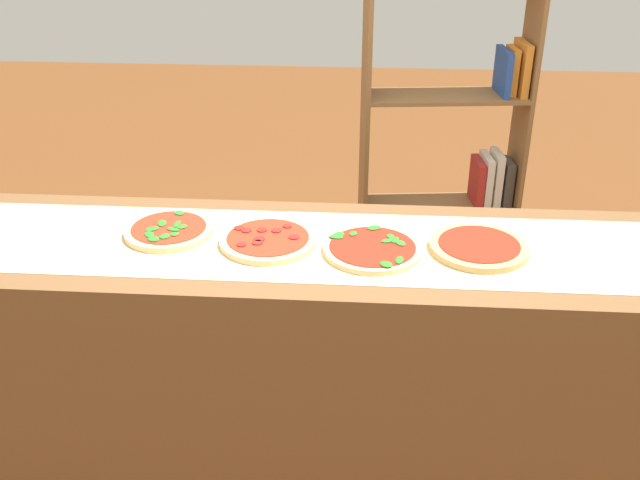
{
  "coord_description": "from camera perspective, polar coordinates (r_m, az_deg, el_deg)",
  "views": [
    {
      "loc": [
        0.15,
        -2.05,
        2.0
      ],
      "look_at": [
        0.0,
        0.0,
        0.93
      ],
      "focal_mm": 40.53,
      "sensor_mm": 36.0,
      "label": 1
    }
  ],
  "objects": [
    {
      "name": "pizza_spinach_0",
      "position": [
        2.44,
        -11.84,
        0.75
      ],
      "size": [
        0.29,
        0.29,
        0.03
      ],
      "color": "#E5C17F",
      "rests_on": "parchment_paper"
    },
    {
      "name": "bookshelf",
      "position": [
        3.49,
        10.88,
        5.44
      ],
      "size": [
        0.77,
        0.33,
        1.63
      ],
      "color": "brown",
      "rests_on": "ground_plane"
    },
    {
      "name": "ground_plane",
      "position": [
        2.87,
        0.0,
        -16.8
      ],
      "size": [
        12.0,
        12.0,
        0.0
      ],
      "primitive_type": "plane",
      "color": "brown"
    },
    {
      "name": "parchment_paper",
      "position": [
        2.33,
        0.0,
        -0.42
      ],
      "size": [
        2.36,
        0.49,
        0.0
      ],
      "primitive_type": "cube",
      "color": "beige",
      "rests_on": "counter"
    },
    {
      "name": "pizza_spinach_2",
      "position": [
        2.28,
        4.16,
        -0.7
      ],
      "size": [
        0.31,
        0.31,
        0.03
      ],
      "color": "#E5C17F",
      "rests_on": "parchment_paper"
    },
    {
      "name": "pizza_pepperoni_1",
      "position": [
        2.34,
        -4.13,
        0.02
      ],
      "size": [
        0.31,
        0.31,
        0.03
      ],
      "color": "#E5C17F",
      "rests_on": "parchment_paper"
    },
    {
      "name": "pizza_plain_3",
      "position": [
        2.34,
        12.43,
        -0.53
      ],
      "size": [
        0.31,
        0.31,
        0.02
      ],
      "color": "tan",
      "rests_on": "parchment_paper"
    },
    {
      "name": "counter",
      "position": [
        2.57,
        0.0,
        -9.48
      ],
      "size": [
        2.52,
        0.67,
        0.91
      ],
      "primitive_type": "cube",
      "color": "brown",
      "rests_on": "ground_plane"
    }
  ]
}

